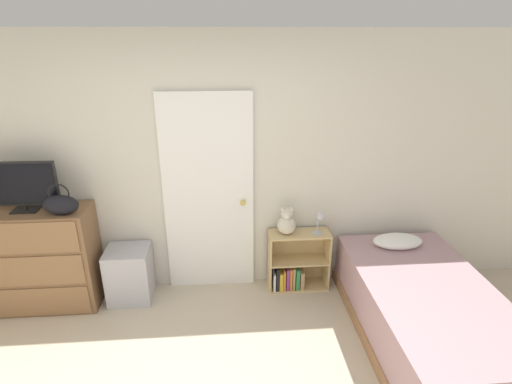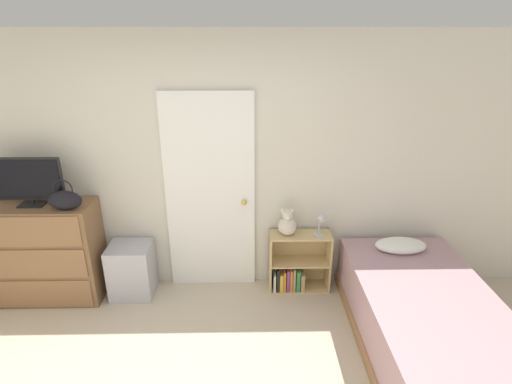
# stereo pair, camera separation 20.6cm
# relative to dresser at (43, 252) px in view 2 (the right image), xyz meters

# --- Properties ---
(wall_back) EXTENTS (10.00, 0.06, 2.55)m
(wall_back) POSITION_rel_dresser_xyz_m (1.61, 0.27, 0.77)
(wall_back) COLOR beige
(wall_back) RESTS_ON ground_plane
(door_closed) EXTENTS (0.88, 0.09, 2.02)m
(door_closed) POSITION_rel_dresser_xyz_m (1.63, 0.21, 0.51)
(door_closed) COLOR white
(door_closed) RESTS_ON ground_plane
(dresser) EXTENTS (1.08, 0.44, 1.01)m
(dresser) POSITION_rel_dresser_xyz_m (0.00, 0.00, 0.00)
(dresser) COLOR brown
(dresser) RESTS_ON ground_plane
(tv) EXTENTS (0.64, 0.16, 0.46)m
(tv) POSITION_rel_dresser_xyz_m (0.00, -0.00, 0.75)
(tv) COLOR black
(tv) RESTS_ON dresser
(handbag) EXTENTS (0.31, 0.12, 0.29)m
(handbag) POSITION_rel_dresser_xyz_m (0.36, -0.12, 0.61)
(handbag) COLOR black
(handbag) RESTS_ON dresser
(storage_bin) EXTENTS (0.42, 0.37, 0.55)m
(storage_bin) POSITION_rel_dresser_xyz_m (0.83, 0.03, -0.23)
(storage_bin) COLOR #ADADB7
(storage_bin) RESTS_ON ground_plane
(bookshelf) EXTENTS (0.62, 0.25, 0.63)m
(bookshelf) POSITION_rel_dresser_xyz_m (2.49, 0.10, -0.26)
(bookshelf) COLOR tan
(bookshelf) RESTS_ON ground_plane
(teddy_bear) EXTENTS (0.19, 0.19, 0.28)m
(teddy_bear) POSITION_rel_dresser_xyz_m (2.40, 0.09, 0.25)
(teddy_bear) COLOR beige
(teddy_bear) RESTS_ON bookshelf
(desk_lamp) EXTENTS (0.11, 0.11, 0.24)m
(desk_lamp) POSITION_rel_dresser_xyz_m (2.72, 0.06, 0.29)
(desk_lamp) COLOR #B2B2B7
(desk_lamp) RESTS_ON bookshelf
(bed) EXTENTS (1.09, 1.99, 0.64)m
(bed) POSITION_rel_dresser_xyz_m (3.49, -0.77, -0.24)
(bed) COLOR #996B47
(bed) RESTS_ON ground_plane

